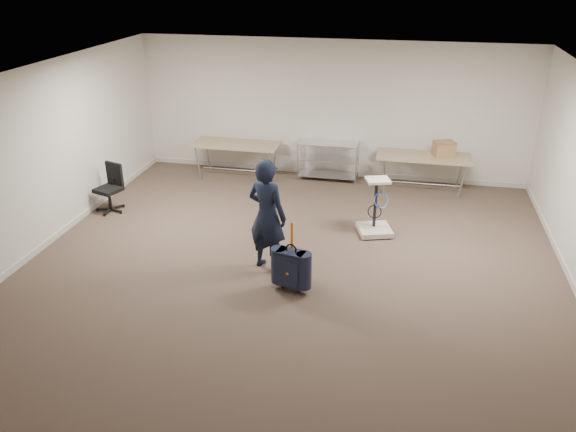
# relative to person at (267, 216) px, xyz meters

# --- Properties ---
(ground) EXTENTS (9.00, 9.00, 0.00)m
(ground) POSITION_rel_person_xyz_m (0.34, -0.36, -0.85)
(ground) COLOR #413027
(ground) RESTS_ON ground
(room_shell) EXTENTS (8.00, 9.00, 9.00)m
(room_shell) POSITION_rel_person_xyz_m (0.34, 1.02, -0.80)
(room_shell) COLOR beige
(room_shell) RESTS_ON ground
(folding_table_left) EXTENTS (1.80, 0.75, 0.73)m
(folding_table_left) POSITION_rel_person_xyz_m (-1.56, 3.59, -0.17)
(folding_table_left) COLOR #917C59
(folding_table_left) RESTS_ON ground
(folding_table_right) EXTENTS (1.80, 0.75, 0.73)m
(folding_table_right) POSITION_rel_person_xyz_m (2.24, 3.59, -0.17)
(folding_table_right) COLOR #917C59
(folding_table_right) RESTS_ON ground
(wire_shelf) EXTENTS (1.22, 0.47, 0.80)m
(wire_shelf) POSITION_rel_person_xyz_m (0.34, 3.84, -0.41)
(wire_shelf) COLOR silver
(wire_shelf) RESTS_ON ground
(person) EXTENTS (0.72, 0.60, 1.70)m
(person) POSITION_rel_person_xyz_m (0.00, 0.00, 0.00)
(person) COLOR black
(person) RESTS_ON ground
(suitcase) EXTENTS (0.42, 0.30, 1.04)m
(suitcase) POSITION_rel_person_xyz_m (0.47, -0.56, -0.50)
(suitcase) COLOR #161F33
(suitcase) RESTS_ON ground
(office_chair) EXTENTS (0.53, 0.53, 0.88)m
(office_chair) POSITION_rel_person_xyz_m (-3.30, 1.44, -0.59)
(office_chair) COLOR black
(office_chair) RESTS_ON ground
(equipment_cart) EXTENTS (0.67, 0.67, 0.98)m
(equipment_cart) POSITION_rel_person_xyz_m (1.48, 1.48, -0.59)
(equipment_cart) COLOR beige
(equipment_cart) RESTS_ON ground
(cardboard_box) EXTENTS (0.46, 0.40, 0.29)m
(cardboard_box) POSITION_rel_person_xyz_m (2.61, 3.66, 0.02)
(cardboard_box) COLOR olive
(cardboard_box) RESTS_ON folding_table_right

